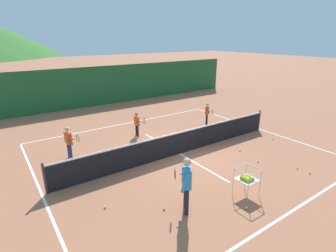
{
  "coord_description": "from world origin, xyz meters",
  "views": [
    {
      "loc": [
        -6.1,
        -7.92,
        4.63
      ],
      "look_at": [
        -0.3,
        0.4,
        1.17
      ],
      "focal_mm": 28.12,
      "sensor_mm": 36.0,
      "label": 1
    }
  ],
  "objects": [
    {
      "name": "tennis_ball_5",
      "position": [
        2.79,
        -4.0,
        0.03
      ],
      "size": [
        0.07,
        0.07,
        0.07
      ],
      "primitive_type": "sphere",
      "color": "yellow",
      "rests_on": "ground"
    },
    {
      "name": "tennis_ball_4",
      "position": [
        4.62,
        -1.27,
        0.03
      ],
      "size": [
        0.07,
        0.07,
        0.07
      ],
      "primitive_type": "sphere",
      "color": "yellow",
      "rests_on": "ground"
    },
    {
      "name": "tennis_ball_7",
      "position": [
        2.78,
        -3.54,
        0.03
      ],
      "size": [
        0.07,
        0.07,
        0.07
      ],
      "primitive_type": "sphere",
      "color": "yellow",
      "rests_on": "ground"
    },
    {
      "name": "tennis_ball_0",
      "position": [
        -3.96,
        -1.72,
        0.03
      ],
      "size": [
        0.07,
        0.07,
        0.07
      ],
      "primitive_type": "sphere",
      "color": "yellow",
      "rests_on": "ground"
    },
    {
      "name": "line_sideline_east",
      "position": [
        5.3,
        0.0,
        0.0
      ],
      "size": [
        0.08,
        9.76,
        0.01
      ],
      "primitive_type": "cube",
      "color": "white",
      "rests_on": "ground"
    },
    {
      "name": "student_0",
      "position": [
        -3.83,
        2.16,
        0.8
      ],
      "size": [
        0.44,
        0.62,
        1.32
      ],
      "color": "navy",
      "rests_on": "ground"
    },
    {
      "name": "tennis_net",
      "position": [
        0.0,
        0.0,
        0.5
      ],
      "size": [
        10.4,
        0.08,
        1.05
      ],
      "color": "#333338",
      "rests_on": "ground"
    },
    {
      "name": "ball_cart",
      "position": [
        -0.18,
        -3.56,
        0.59
      ],
      "size": [
        0.58,
        0.58,
        0.9
      ],
      "color": "#B7B7BC",
      "rests_on": "ground"
    },
    {
      "name": "student_2",
      "position": [
        3.54,
        2.17,
        0.75
      ],
      "size": [
        0.48,
        0.65,
        1.24
      ],
      "color": "black",
      "rests_on": "ground"
    },
    {
      "name": "student_1",
      "position": [
        -0.43,
        2.84,
        0.72
      ],
      "size": [
        0.41,
        0.63,
        1.19
      ],
      "color": "black",
      "rests_on": "ground"
    },
    {
      "name": "tennis_ball_8",
      "position": [
        2.03,
        -2.36,
        0.03
      ],
      "size": [
        0.07,
        0.07,
        0.07
      ],
      "primitive_type": "sphere",
      "color": "yellow",
      "rests_on": "ground"
    },
    {
      "name": "line_baseline_near",
      "position": [
        0.0,
        -4.83,
        0.0
      ],
      "size": [
        10.61,
        0.08,
        0.01
      ],
      "primitive_type": "cube",
      "color": "white",
      "rests_on": "ground"
    },
    {
      "name": "line_service_center",
      "position": [
        0.0,
        0.0,
        0.0
      ],
      "size": [
        0.08,
        5.58,
        0.01
      ],
      "primitive_type": "cube",
      "color": "white",
      "rests_on": "ground"
    },
    {
      "name": "ground_plane",
      "position": [
        0.0,
        0.0,
        0.0
      ],
      "size": [
        120.0,
        120.0,
        0.0
      ],
      "primitive_type": "plane",
      "color": "#A86647"
    },
    {
      "name": "tennis_ball_1",
      "position": [
        2.28,
        -1.25,
        0.03
      ],
      "size": [
        0.07,
        0.07,
        0.07
      ],
      "primitive_type": "sphere",
      "color": "yellow",
      "rests_on": "ground"
    },
    {
      "name": "line_baseline_far",
      "position": [
        0.0,
        4.93,
        0.0
      ],
      "size": [
        10.61,
        0.08,
        0.01
      ],
      "primitive_type": "cube",
      "color": "white",
      "rests_on": "ground"
    },
    {
      "name": "line_sideline_west",
      "position": [
        -5.3,
        0.0,
        0.0
      ],
      "size": [
        0.08,
        9.76,
        0.01
      ],
      "primitive_type": "cube",
      "color": "white",
      "rests_on": "ground"
    },
    {
      "name": "tennis_ball_6",
      "position": [
        -2.62,
        -2.73,
        0.03
      ],
      "size": [
        0.07,
        0.07,
        0.07
      ],
      "primitive_type": "sphere",
      "color": "yellow",
      "rests_on": "ground"
    },
    {
      "name": "windscreen_fence",
      "position": [
        0.0,
        9.77,
        1.35
      ],
      "size": [
        23.34,
        0.08,
        2.71
      ],
      "primitive_type": "cube",
      "color": "#1E5B2D",
      "rests_on": "ground"
    },
    {
      "name": "instructor",
      "position": [
        -2.15,
        -3.11,
        0.98
      ],
      "size": [
        0.55,
        0.81,
        1.63
      ],
      "color": "black",
      "rests_on": "ground"
    },
    {
      "name": "tennis_ball_2",
      "position": [
        -0.68,
        -4.03,
        0.03
      ],
      "size": [
        0.07,
        0.07,
        0.07
      ],
      "primitive_type": "sphere",
      "color": "yellow",
      "rests_on": "ground"
    }
  ]
}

